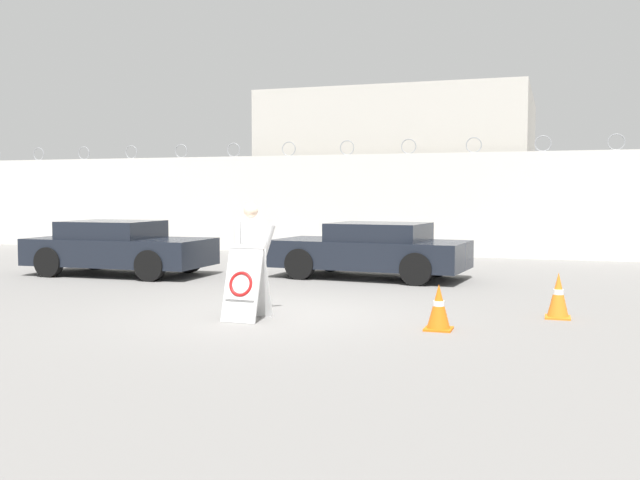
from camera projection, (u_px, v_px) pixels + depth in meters
ground_plane at (270, 313)px, 11.36m from camera, size 90.00×90.00×0.00m
perimeter_wall at (408, 204)px, 21.82m from camera, size 36.00×0.30×3.57m
building_block at (406, 172)px, 26.70m from camera, size 9.04×7.99×5.41m
barricade_sign at (246, 283)px, 10.71m from camera, size 0.60×0.69×1.14m
security_guard at (251, 252)px, 11.29m from camera, size 0.59×0.59×1.75m
traffic_cone_near at (558, 296)px, 10.86m from camera, size 0.37×0.37×0.70m
traffic_cone_mid at (439, 307)px, 9.93m from camera, size 0.38×0.38×0.65m
parked_car_front_coupe at (119, 247)px, 16.62m from camera, size 4.24×1.98×1.26m
parked_car_rear_sedan at (372, 250)px, 15.99m from camera, size 4.43×2.26×1.25m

